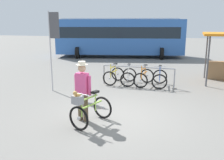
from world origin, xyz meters
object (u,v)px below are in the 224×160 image
at_px(person_with_featured_bike, 82,89).
at_px(racked_bike_white, 129,76).
at_px(racked_bike_yellow, 114,75).
at_px(racked_bike_blue, 160,78).
at_px(racked_bike_orange, 144,77).
at_px(featured_bicycle, 88,109).
at_px(banner_flag, 53,36).
at_px(bus_distant, 120,35).

bearing_deg(person_with_featured_bike, racked_bike_white, 83.80).
relative_size(racked_bike_yellow, person_with_featured_bike, 0.68).
bearing_deg(racked_bike_blue, racked_bike_orange, 177.68).
bearing_deg(racked_bike_white, racked_bike_orange, -2.32).
height_order(racked_bike_orange, racked_bike_blue, same).
bearing_deg(featured_bicycle, banner_flag, 130.17).
height_order(featured_bicycle, bus_distant, bus_distant).
bearing_deg(bus_distant, racked_bike_blue, -67.12).
distance_m(racked_bike_orange, featured_bicycle, 4.87).
bearing_deg(racked_bike_yellow, racked_bike_white, -2.31).
xyz_separation_m(racked_bike_white, racked_bike_orange, (0.70, -0.03, -0.00)).
bearing_deg(person_with_featured_bike, racked_bike_blue, 67.03).
bearing_deg(racked_bike_white, banner_flag, -145.61).
bearing_deg(banner_flag, racked_bike_white, 34.39).
distance_m(racked_bike_orange, person_with_featured_bike, 4.68).
distance_m(racked_bike_orange, banner_flag, 4.30).
relative_size(racked_bike_blue, bus_distant, 0.11).
relative_size(racked_bike_white, person_with_featured_bike, 0.67).
height_order(racked_bike_yellow, featured_bicycle, featured_bicycle).
xyz_separation_m(racked_bike_white, racked_bike_blue, (1.40, -0.06, 0.00)).
bearing_deg(racked_bike_orange, featured_bicycle, -100.97).
relative_size(racked_bike_orange, person_with_featured_bike, 0.70).
bearing_deg(racked_bike_yellow, bus_distant, 100.72).
distance_m(racked_bike_blue, bus_distant, 9.81).
bearing_deg(racked_bike_orange, racked_bike_yellow, 177.68).
relative_size(racked_bike_white, banner_flag, 0.36).
height_order(racked_bike_white, banner_flag, banner_flag).
bearing_deg(banner_flag, bus_distant, 88.21).
xyz_separation_m(racked_bike_yellow, featured_bicycle, (0.47, -4.83, 0.12)).
relative_size(racked_bike_white, bus_distant, 0.11).
bearing_deg(person_with_featured_bike, racked_bike_orange, 75.14).
xyz_separation_m(racked_bike_white, person_with_featured_bike, (-0.49, -4.51, 0.58)).
xyz_separation_m(racked_bike_yellow, banner_flag, (-2.01, -1.89, 1.86)).
height_order(racked_bike_orange, person_with_featured_bike, person_with_featured_bike).
xyz_separation_m(featured_bicycle, bus_distant, (-2.15, 13.69, 1.25)).
bearing_deg(bus_distant, person_with_featured_bike, -81.99).
relative_size(featured_bicycle, banner_flag, 0.39).
xyz_separation_m(racked_bike_yellow, racked_bike_blue, (2.10, -0.08, 0.00)).
distance_m(racked_bike_orange, racked_bike_blue, 0.70).
xyz_separation_m(racked_bike_white, featured_bicycle, (-0.23, -4.80, 0.12)).
height_order(racked_bike_white, featured_bicycle, featured_bicycle).
height_order(racked_bike_yellow, banner_flag, banner_flag).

